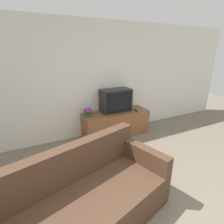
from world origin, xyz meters
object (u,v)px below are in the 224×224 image
object	(u,v)px
tv_stand	(116,123)
television	(116,100)
couch	(81,207)
remote_on_stand	(136,110)
book_stack	(88,112)

from	to	relation	value
tv_stand	television	size ratio (longest dim) A/B	2.21
couch	remote_on_stand	xyz separation A→B (m)	(1.95, 1.84, 0.29)
television	book_stack	bearing A→B (deg)	-178.58
couch	remote_on_stand	bearing A→B (deg)	27.35
tv_stand	couch	bearing A→B (deg)	-126.69
tv_stand	television	xyz separation A→B (m)	(0.03, 0.08, 0.56)
book_stack	remote_on_stand	world-z (taller)	book_stack
television	remote_on_stand	size ratio (longest dim) A/B	3.73
book_stack	remote_on_stand	xyz separation A→B (m)	(1.15, -0.20, -0.07)
couch	book_stack	bearing A→B (deg)	52.60
television	remote_on_stand	bearing A→B (deg)	-26.07
book_stack	remote_on_stand	bearing A→B (deg)	-9.81
television	couch	xyz separation A→B (m)	(-1.50, -2.05, -0.55)
tv_stand	remote_on_stand	bearing A→B (deg)	-16.01
couch	book_stack	xyz separation A→B (m)	(0.80, 2.03, 0.36)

